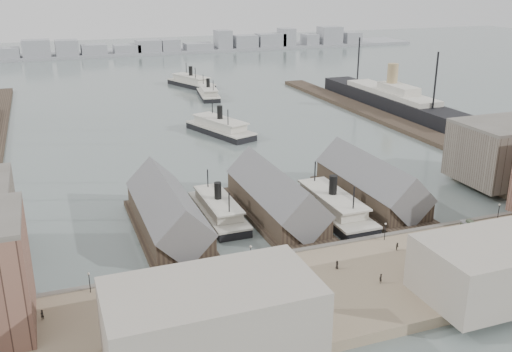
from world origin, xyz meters
name	(u,v)px	position (x,y,z in m)	size (l,w,h in m)	color
ground	(305,246)	(0.00, 0.00, 0.00)	(900.00, 900.00, 0.00)	#556260
quay	(352,287)	(0.00, -20.00, 1.00)	(180.00, 30.00, 2.00)	#847259
seawall	(316,251)	(0.00, -5.20, 1.15)	(180.00, 1.20, 2.30)	#59544C
east_wharf	(386,119)	(78.00, 90.00, 0.80)	(10.00, 180.00, 1.60)	#2D231C
ferry_shed_west	(167,214)	(-26.00, 16.88, 4.64)	(14.00, 42.00, 12.60)	#2D231C
ferry_shed_center	(275,198)	(0.00, 16.88, 4.64)	(14.00, 42.00, 12.60)	#2D231C
ferry_shed_east	(370,185)	(26.00, 16.88, 4.64)	(14.00, 42.00, 12.60)	#2D231C
warehouse_east_back	(510,152)	(68.00, 15.00, 9.50)	(28.00, 20.00, 15.00)	#60564C
street_bldg_center	(492,268)	(20.00, -32.00, 7.00)	(24.00, 16.00, 10.00)	gray
street_bldg_west	(212,322)	(-30.00, -32.00, 8.00)	(30.00, 16.00, 12.00)	gray
lamp_post_far_w	(89,279)	(-45.00, -7.00, 4.71)	(0.44, 0.44, 3.92)	black
lamp_post_near_w	(251,251)	(-15.00, -7.00, 4.71)	(0.44, 0.44, 3.92)	black
lamp_post_near_e	(385,228)	(15.00, -7.00, 4.71)	(0.44, 0.44, 3.92)	black
lamp_post_far_e	(499,209)	(45.00, -7.00, 4.71)	(0.44, 0.44, 3.92)	black
far_shore	(106,50)	(-2.07, 334.14, 3.91)	(500.00, 40.00, 15.72)	gray
ferry_docked_west	(218,209)	(-13.00, 20.94, 2.22)	(7.97, 26.55, 9.48)	black
ferry_docked_east	(332,206)	(13.00, 12.68, 2.52)	(9.04, 30.13, 10.76)	black
ferry_open_near	(220,127)	(10.09, 93.93, 2.63)	(19.21, 32.73, 11.21)	black
ferry_open_mid	(208,93)	(24.65, 159.85, 2.25)	(11.93, 27.81, 9.61)	black
ferry_open_far	(191,82)	(24.17, 190.63, 2.62)	(19.87, 32.56, 11.17)	black
ocean_steamer	(391,99)	(92.00, 108.31, 4.20)	(13.38, 97.74, 19.55)	black
tram	(477,236)	(31.82, -15.21, 3.74)	(3.86, 9.82, 3.40)	black
horse_cart_left	(138,317)	(-38.70, -19.02, 2.81)	(4.69, 1.62, 1.61)	black
horse_cart_center	(268,300)	(-17.25, -21.50, 2.85)	(5.04, 2.74, 1.71)	black
horse_cart_right	(458,254)	(24.14, -18.95, 2.76)	(4.74, 3.00, 1.45)	black
pedestrian_0	(42,315)	(-53.07, -12.93, 2.90)	(0.66, 0.48, 1.80)	black
pedestrian_1	(175,323)	(-33.52, -22.84, 2.91)	(0.88, 0.69, 1.81)	black
pedestrian_2	(261,272)	(-14.98, -12.25, 2.87)	(1.12, 0.65, 1.74)	black
pedestrian_3	(260,305)	(-19.08, -22.49, 2.84)	(0.98, 0.41, 1.68)	black
pedestrian_4	(337,265)	(-0.36, -14.58, 2.84)	(0.82, 0.53, 1.67)	black
pedestrian_5	(381,278)	(4.47, -22.11, 2.91)	(0.66, 0.49, 1.82)	black
pedestrian_6	(397,246)	(14.87, -11.90, 2.80)	(0.78, 0.61, 1.60)	black
pedestrian_7	(499,272)	(26.26, -27.84, 2.91)	(1.17, 0.68, 1.82)	black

